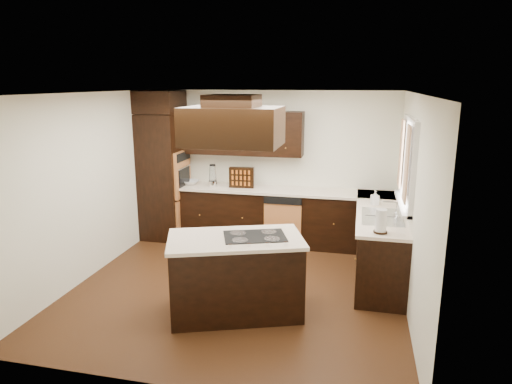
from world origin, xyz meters
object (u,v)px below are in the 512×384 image
Objects in this scene: oven_column at (163,176)px; range_hood at (233,126)px; island at (236,277)px; spice_rack at (242,178)px.

range_hood is (1.88, -2.25, 1.10)m from oven_column.
island is at bearing -50.87° from oven_column.
range_hood reaches higher than oven_column.
oven_column is at bearing 109.16° from island.
island is (1.92, -2.36, -0.62)m from oven_column.
spice_rack is (-0.51, 2.33, -1.07)m from range_hood.
island is 3.59× the size of spice_rack.
oven_column reaches higher than spice_rack.
oven_column is 5.20× the size of spice_rack.
range_hood reaches higher than island.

